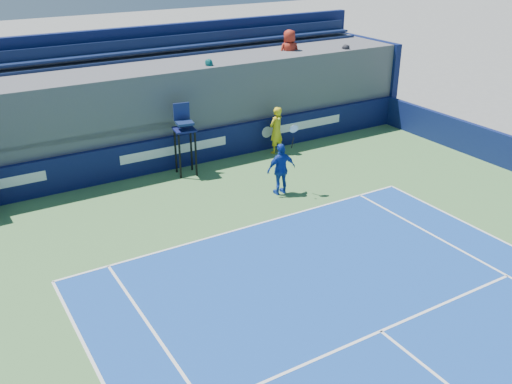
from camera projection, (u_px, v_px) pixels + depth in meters
ball_person at (276, 130)px, 21.39m from camera, size 0.75×0.61×1.78m
back_hoarding at (174, 152)px, 20.10m from camera, size 20.40×0.21×1.20m
umpire_chair at (184, 132)px, 19.22m from camera, size 0.80×0.80×2.48m
tennis_player at (281, 169)px, 18.00m from camera, size 1.01×0.49×2.57m
stadium_seating at (150, 104)px, 21.18m from camera, size 21.00×4.05×4.40m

